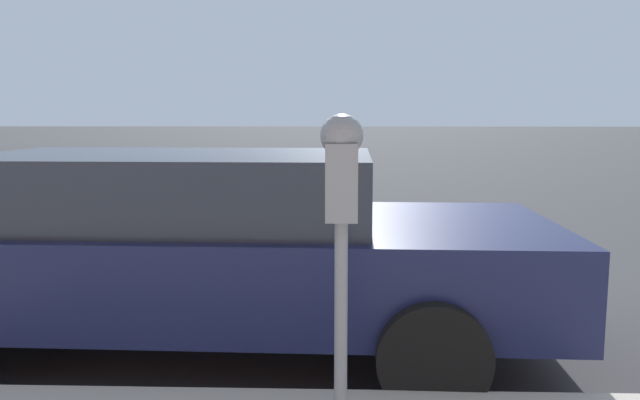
% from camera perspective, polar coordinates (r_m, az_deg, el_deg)
% --- Properties ---
extents(ground_plane, '(220.00, 220.00, 0.00)m').
position_cam_1_polar(ground_plane, '(5.70, -3.49, -9.17)').
color(ground_plane, '#333335').
extents(parking_meter, '(0.21, 0.19, 1.49)m').
position_cam_1_polar(parking_meter, '(2.75, 1.98, 0.55)').
color(parking_meter, gray).
rests_on(parking_meter, sidewalk).
extents(car_navy, '(2.23, 4.92, 1.39)m').
position_cam_1_polar(car_navy, '(4.54, -11.17, -3.89)').
color(car_navy, '#14193D').
rests_on(car_navy, ground_plane).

